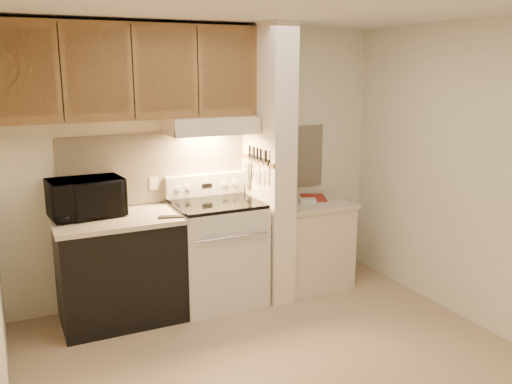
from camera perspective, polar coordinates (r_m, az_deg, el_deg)
floor at (r=4.22m, az=2.04°, el=-17.19°), size 3.60×3.60×0.00m
ceiling at (r=3.67m, az=2.37°, el=18.90°), size 3.60×3.60×0.00m
wall_back at (r=5.10m, az=-5.63°, el=3.10°), size 3.60×2.50×0.02m
wall_right at (r=4.84m, az=21.46°, el=1.71°), size 0.02×3.00×2.50m
backsplash at (r=5.09m, az=-5.58°, el=2.91°), size 2.60×0.02×0.63m
range_body at (r=4.99m, az=-4.07°, el=-6.50°), size 0.76×0.65×0.92m
oven_window at (r=4.70m, az=-2.66°, el=-7.21°), size 0.50×0.01×0.30m
oven_handle at (r=4.59m, az=-2.50°, el=-4.79°), size 0.65×0.02×0.02m
cooktop at (r=4.85m, az=-4.16°, el=-1.20°), size 0.74×0.64×0.03m
range_backguard at (r=5.08m, az=-5.35°, el=0.77°), size 0.76×0.08×0.20m
range_display at (r=5.05m, az=-5.19°, el=0.68°), size 0.10×0.01×0.04m
range_knob_left_outer at (r=4.96m, az=-8.21°, el=0.37°), size 0.05×0.02×0.05m
range_knob_left_inner at (r=4.99m, az=-7.12°, el=0.48°), size 0.05×0.02×0.05m
range_knob_right_inner at (r=5.11m, az=-3.28°, el=0.86°), size 0.05×0.02×0.05m
range_knob_right_outer at (r=5.14m, az=-2.25°, el=0.96°), size 0.05×0.02×0.05m
dishwasher_front at (r=4.78m, az=-14.08°, el=-8.08°), size 1.00×0.63×0.87m
left_countertop at (r=4.64m, az=-14.39°, el=-2.82°), size 1.04×0.67×0.04m
spoon_rest at (r=4.53m, az=-8.95°, el=-2.58°), size 0.21×0.11×0.01m
teal_jar at (r=4.84m, az=-14.36°, el=-1.38°), size 0.10×0.10×0.09m
outlet at (r=4.97m, az=-10.71°, el=0.90°), size 0.08×0.01×0.12m
microwave at (r=4.69m, az=-17.48°, el=-0.55°), size 0.62×0.46×0.32m
partition_pillar at (r=4.98m, az=1.28°, el=2.92°), size 0.22×0.70×2.50m
pillar_trim at (r=4.92m, az=0.07°, el=3.39°), size 0.01×0.70×0.04m
knife_strip at (r=4.87m, az=0.26°, el=3.53°), size 0.02×0.42×0.04m
knife_blade_a at (r=4.73m, az=1.04°, el=2.01°), size 0.01×0.03×0.16m
knife_handle_a at (r=4.71m, az=1.05°, el=3.80°), size 0.02×0.02×0.10m
knife_blade_b at (r=4.81m, az=0.57°, el=2.07°), size 0.01×0.04×0.18m
knife_handle_b at (r=4.79m, az=0.51°, el=3.98°), size 0.02×0.02×0.10m
knife_blade_c at (r=4.90m, az=0.06°, el=2.16°), size 0.01×0.04×0.20m
knife_handle_c at (r=4.86m, az=0.15°, el=4.09°), size 0.02×0.02×0.10m
knife_blade_d at (r=4.96m, az=-0.27°, el=2.52°), size 0.01×0.04×0.16m
knife_handle_d at (r=4.92m, az=-0.21°, el=4.21°), size 0.02×0.02×0.10m
knife_blade_e at (r=5.04m, az=-0.69°, el=2.57°), size 0.01×0.04×0.18m
knife_handle_e at (r=5.00m, az=-0.66°, el=4.36°), size 0.02×0.02×0.10m
oven_mitt at (r=5.10m, az=-0.91°, el=1.87°), size 0.03×0.09×0.22m
right_cab_base at (r=5.41m, az=5.61°, el=-5.57°), size 0.70×0.60×0.81m
right_countertop at (r=5.29m, az=5.71°, el=-1.21°), size 0.74×0.64×0.04m
red_folder at (r=5.42m, az=6.08°, el=-0.60°), size 0.33×0.38×0.01m
white_box at (r=5.22m, az=5.47°, el=-0.93°), size 0.18×0.15×0.04m
range_hood at (r=4.85m, az=-4.84°, el=7.07°), size 0.78×0.44×0.15m
hood_lip at (r=4.66m, az=-3.91°, el=6.28°), size 0.78×0.04×0.06m
upper_cabinets at (r=4.67m, az=-13.29°, el=12.21°), size 2.18×0.33×0.77m
cab_door_a at (r=4.40m, az=-23.47°, el=11.47°), size 0.46×0.01×0.63m
cab_gap_a at (r=4.42m, az=-19.88°, el=11.77°), size 0.01×0.01×0.73m
cab_door_b at (r=4.46m, az=-16.33°, el=12.02°), size 0.46×0.01×0.63m
cab_gap_b at (r=4.51m, az=-12.84°, el=12.22°), size 0.01×0.01×0.73m
cab_door_c at (r=4.58m, az=-9.44°, el=12.37°), size 0.46×0.01×0.63m
cab_gap_c at (r=4.66m, az=-6.14°, el=12.47°), size 0.01×0.01×0.73m
cab_door_d at (r=4.76m, az=-2.97°, el=12.54°), size 0.46×0.01×0.63m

